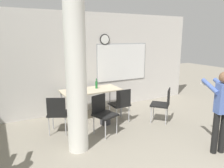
% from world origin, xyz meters
% --- Properties ---
extents(wall_back, '(8.00, 0.15, 2.80)m').
position_xyz_m(wall_back, '(0.03, 5.06, 1.40)').
color(wall_back, silver).
rests_on(wall_back, ground_plane).
extents(support_pillar, '(0.38, 0.38, 2.80)m').
position_xyz_m(support_pillar, '(-0.64, 2.92, 1.40)').
color(support_pillar, silver).
rests_on(support_pillar, ground_plane).
extents(folding_table, '(1.56, 0.74, 0.76)m').
position_xyz_m(folding_table, '(0.26, 4.41, 0.71)').
color(folding_table, beige).
rests_on(folding_table, ground_plane).
extents(bottle_on_table, '(0.06, 0.06, 0.27)m').
position_xyz_m(bottle_on_table, '(0.45, 4.48, 0.86)').
color(bottle_on_table, '#1E6B2D').
rests_on(bottle_on_table, folding_table).
extents(waste_bin, '(0.27, 0.27, 0.33)m').
position_xyz_m(waste_bin, '(0.37, 3.80, 0.16)').
color(waste_bin, '#38383D').
rests_on(waste_bin, ground_plane).
extents(chair_table_front, '(0.56, 0.56, 0.87)m').
position_xyz_m(chair_table_front, '(0.09, 3.35, 0.51)').
color(chair_table_front, black).
rests_on(chair_table_front, ground_plane).
extents(chair_mid_room, '(0.62, 0.62, 0.87)m').
position_xyz_m(chair_mid_room, '(1.71, 3.24, 0.51)').
color(chair_mid_room, black).
rests_on(chair_mid_room, ground_plane).
extents(chair_table_left, '(0.59, 0.59, 0.87)m').
position_xyz_m(chair_table_left, '(-0.80, 3.79, 0.51)').
color(chair_table_left, black).
rests_on(chair_table_left, ground_plane).
extents(chair_table_right, '(0.45, 0.45, 0.87)m').
position_xyz_m(chair_table_right, '(0.77, 3.73, 0.51)').
color(chair_table_right, black).
rests_on(chair_table_right, ground_plane).
extents(person_playing_side, '(0.47, 0.65, 1.54)m').
position_xyz_m(person_playing_side, '(1.63, 1.61, 0.91)').
color(person_playing_side, black).
rests_on(person_playing_side, ground_plane).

